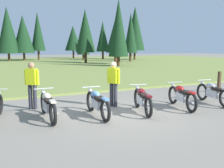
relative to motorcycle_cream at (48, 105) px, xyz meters
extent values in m
plane|color=gray|center=(2.33, -0.29, -0.44)|extent=(140.00, 140.00, 0.00)
cube|color=olive|center=(2.33, 25.50, -0.39)|extent=(80.00, 44.00, 0.10)
cylinder|color=#47331E|center=(13.29, 40.85, 0.36)|extent=(0.36, 0.36, 1.60)
cone|color=#143319|center=(13.29, 40.85, 3.59)|extent=(3.31, 3.31, 4.84)
cylinder|color=#47331E|center=(5.90, 36.82, 0.39)|extent=(0.36, 0.36, 1.66)
cone|color=#143319|center=(5.90, 36.82, 4.46)|extent=(2.38, 2.38, 6.48)
cylinder|color=#47331E|center=(17.51, 25.52, 0.26)|extent=(0.36, 0.36, 1.40)
cone|color=#143319|center=(17.51, 25.52, 3.93)|extent=(2.04, 2.04, 5.93)
cylinder|color=#47331E|center=(11.57, 17.87, 0.15)|extent=(0.36, 0.36, 1.19)
cone|color=#143319|center=(11.57, 17.87, 3.93)|extent=(2.24, 2.24, 6.36)
cylinder|color=#47331E|center=(10.37, 25.54, 0.33)|extent=(0.36, 0.36, 1.54)
cone|color=#143319|center=(10.37, 25.54, 4.02)|extent=(2.77, 2.77, 5.83)
cylinder|color=#47331E|center=(3.39, 35.70, 0.22)|extent=(0.36, 0.36, 1.32)
cone|color=#143319|center=(3.39, 35.70, 3.89)|extent=(3.50, 3.50, 6.02)
cylinder|color=#47331E|center=(21.07, 30.28, 0.41)|extent=(0.36, 0.36, 1.70)
cone|color=#143319|center=(21.07, 30.28, 4.96)|extent=(3.50, 3.50, 7.40)
cylinder|color=#47331E|center=(12.82, 33.52, 0.07)|extent=(0.36, 0.36, 1.02)
cone|color=#143319|center=(12.82, 33.52, 3.63)|extent=(2.18, 2.18, 6.10)
cylinder|color=#47331E|center=(12.96, 21.42, 0.34)|extent=(0.36, 0.36, 1.56)
cone|color=#143319|center=(12.96, 21.42, 3.32)|extent=(2.44, 2.44, 4.39)
cylinder|color=#47331E|center=(1.06, 35.36, 0.21)|extent=(0.36, 0.36, 1.29)
cone|color=#143319|center=(1.06, 35.36, 4.45)|extent=(3.47, 3.47, 7.20)
cylinder|color=#47331E|center=(17.22, 35.26, 0.29)|extent=(0.36, 0.36, 1.46)
cone|color=#143319|center=(17.22, 35.26, 3.76)|extent=(2.44, 2.44, 5.48)
torus|color=black|center=(0.00, 0.69, -0.09)|extent=(0.10, 0.70, 0.70)
torus|color=black|center=(-0.01, -0.71, -0.09)|extent=(0.10, 0.70, 0.70)
cube|color=silver|center=(0.00, -0.01, -0.04)|extent=(0.20, 0.64, 0.28)
ellipsoid|color=beige|center=(0.00, 0.17, 0.24)|extent=(0.26, 0.48, 0.22)
cube|color=black|center=(0.00, -0.23, 0.18)|extent=(0.22, 0.48, 0.10)
cube|color=beige|center=(-0.01, -0.71, 0.25)|extent=(0.14, 0.32, 0.06)
cylinder|color=silver|center=(0.00, 0.59, 0.42)|extent=(0.62, 0.03, 0.03)
sphere|color=silver|center=(0.00, 0.71, 0.29)|extent=(0.14, 0.14, 0.14)
cylinder|color=silver|center=(0.14, -0.31, -0.14)|extent=(0.07, 0.55, 0.07)
torus|color=black|center=(1.52, 0.34, -0.09)|extent=(0.13, 0.70, 0.70)
torus|color=black|center=(1.45, -1.06, -0.09)|extent=(0.13, 0.70, 0.70)
cube|color=silver|center=(1.48, -0.36, -0.04)|extent=(0.23, 0.65, 0.28)
ellipsoid|color=#598CC6|center=(1.49, -0.18, 0.24)|extent=(0.28, 0.49, 0.22)
cube|color=black|center=(1.47, -0.58, 0.18)|extent=(0.24, 0.49, 0.10)
cube|color=#598CC6|center=(1.45, -1.06, 0.25)|extent=(0.15, 0.33, 0.06)
cylinder|color=silver|center=(1.51, 0.24, 0.42)|extent=(0.62, 0.06, 0.03)
sphere|color=silver|center=(1.52, 0.36, 0.29)|extent=(0.14, 0.14, 0.14)
cylinder|color=silver|center=(1.61, -0.67, -0.14)|extent=(0.10, 0.55, 0.07)
torus|color=black|center=(3.26, 0.12, -0.09)|extent=(0.30, 0.70, 0.70)
torus|color=black|center=(2.85, -1.22, -0.09)|extent=(0.30, 0.70, 0.70)
cube|color=silver|center=(3.05, -0.55, -0.04)|extent=(0.38, 0.67, 0.28)
ellipsoid|color=maroon|center=(3.11, -0.38, 0.24)|extent=(0.39, 0.54, 0.22)
cube|color=black|center=(2.99, -0.76, 0.18)|extent=(0.35, 0.52, 0.10)
cube|color=maroon|center=(2.85, -1.22, 0.25)|extent=(0.23, 0.35, 0.06)
cylinder|color=silver|center=(3.23, 0.02, 0.42)|extent=(0.60, 0.21, 0.03)
sphere|color=silver|center=(3.26, 0.14, 0.29)|extent=(0.14, 0.14, 0.14)
cylinder|color=silver|center=(3.10, -0.88, -0.14)|extent=(0.23, 0.55, 0.07)
torus|color=black|center=(4.83, 0.04, -0.09)|extent=(0.26, 0.70, 0.70)
torus|color=black|center=(4.50, -1.32, -0.09)|extent=(0.26, 0.70, 0.70)
cube|color=silver|center=(4.67, -0.64, -0.04)|extent=(0.34, 0.67, 0.28)
ellipsoid|color=#AD1919|center=(4.71, -0.46, 0.24)|extent=(0.37, 0.53, 0.22)
cube|color=black|center=(4.61, -0.85, 0.18)|extent=(0.33, 0.52, 0.10)
cube|color=#AD1919|center=(4.50, -1.32, 0.25)|extent=(0.21, 0.34, 0.06)
cylinder|color=silver|center=(4.81, -0.06, 0.42)|extent=(0.61, 0.18, 0.03)
sphere|color=silver|center=(4.83, 0.06, 0.29)|extent=(0.14, 0.14, 0.14)
cylinder|color=silver|center=(4.73, -0.96, -0.14)|extent=(0.20, 0.55, 0.07)
torus|color=black|center=(6.36, 0.05, -0.09)|extent=(0.22, 0.71, 0.70)
cube|color=silver|center=(6.24, -0.64, -0.04)|extent=(0.31, 0.67, 0.28)
ellipsoid|color=#B7B7BC|center=(6.27, -0.46, 0.24)|extent=(0.34, 0.52, 0.22)
cube|color=black|center=(6.20, -0.86, 0.18)|extent=(0.30, 0.51, 0.10)
cylinder|color=silver|center=(6.34, -0.05, 0.42)|extent=(0.62, 0.14, 0.03)
sphere|color=silver|center=(6.36, 0.07, 0.29)|extent=(0.14, 0.14, 0.14)
cylinder|color=silver|center=(6.32, -0.96, -0.14)|extent=(0.17, 0.55, 0.07)
cylinder|color=#2D2D38|center=(-0.16, 1.47, 0.00)|extent=(0.14, 0.14, 0.88)
cylinder|color=#2D2D38|center=(-0.30, 1.58, 0.00)|extent=(0.14, 0.14, 0.88)
cube|color=#D8EA19|center=(-0.23, 1.53, 0.72)|extent=(0.42, 0.39, 0.56)
sphere|color=#9E7051|center=(-0.23, 1.53, 1.12)|extent=(0.22, 0.22, 0.22)
cylinder|color=#D8EA19|center=(-0.04, 1.39, 0.70)|extent=(0.09, 0.09, 0.52)
cylinder|color=#D8EA19|center=(-0.41, 1.67, 0.70)|extent=(0.09, 0.09, 0.52)
cylinder|color=#2D2D38|center=(2.57, 0.54, 0.00)|extent=(0.14, 0.14, 0.88)
cylinder|color=#2D2D38|center=(2.49, 0.69, 0.00)|extent=(0.14, 0.14, 0.88)
cube|color=#D8EA19|center=(2.53, 0.62, 0.72)|extent=(0.37, 0.42, 0.56)
sphere|color=beige|center=(2.53, 0.62, 1.12)|extent=(0.22, 0.22, 0.22)
cylinder|color=#D8EA19|center=(2.64, 0.41, 0.70)|extent=(0.09, 0.09, 0.52)
cylinder|color=#D8EA19|center=(2.42, 0.82, 0.70)|extent=(0.09, 0.09, 0.52)
cube|color=#47331E|center=(8.47, 1.05, 0.08)|extent=(0.12, 0.12, 1.03)
camera|label=1|loc=(-1.47, -7.58, 1.74)|focal=40.20mm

